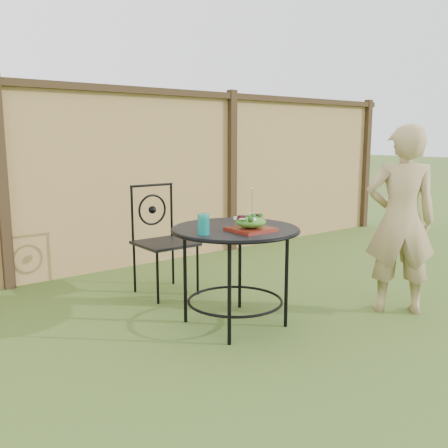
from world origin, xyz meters
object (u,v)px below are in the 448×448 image
patio_table (235,247)px  patio_chair (162,236)px  diner (401,220)px  salad_plate (251,229)px

patio_table → patio_chair: bearing=90.8°
patio_chair → diner: bearing=-52.5°
patio_table → salad_plate: bearing=-90.4°
salad_plate → patio_chair: bearing=90.6°
patio_chair → salad_plate: 1.19m
patio_chair → diner: diner is taller
patio_chair → diner: (1.20, -1.56, 0.23)m
patio_table → patio_chair: (-0.01, 1.00, -0.08)m
patio_table → salad_plate: (-0.00, -0.17, 0.15)m
diner → salad_plate: diner is taller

